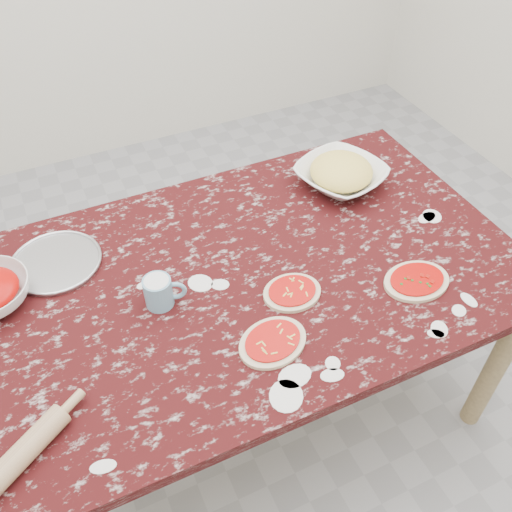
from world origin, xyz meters
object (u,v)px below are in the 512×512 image
Objects in this scene: worktable at (256,286)px; pizza_tray at (56,263)px; rolling_pin at (15,461)px; flour_mug at (160,292)px; cheese_bowl at (341,176)px.

worktable is 5.95× the size of pizza_tray.
pizza_tray reaches higher than worktable.
rolling_pin reaches higher than worktable.
worktable is at bearing 2.67° from flour_mug.
cheese_bowl is 2.50× the size of flour_mug.
flour_mug reaches higher than pizza_tray.
cheese_bowl is 1.05× the size of rolling_pin.
worktable is 0.82m from rolling_pin.
flour_mug reaches higher than rolling_pin.
rolling_pin is (-0.74, -0.34, 0.11)m from worktable.
worktable is at bearing -26.35° from pizza_tray.
flour_mug reaches higher than worktable.
pizza_tray is 0.38m from flour_mug.
worktable is 0.62m from pizza_tray.
flour_mug is at bearing -177.33° from worktable.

